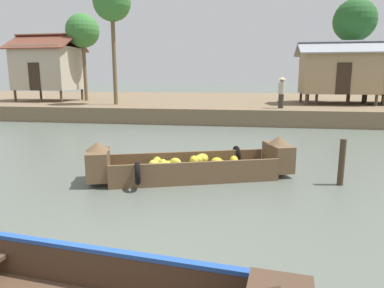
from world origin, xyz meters
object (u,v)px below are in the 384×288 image
at_px(stilt_house_mid_right, 345,73).
at_px(palm_tree_far, 83,31).
at_px(stilt_house_mid_left, 338,72).
at_px(mooring_post, 342,162).
at_px(banana_boat, 192,165).
at_px(stilt_house_left, 48,68).
at_px(vendor_person, 281,91).
at_px(palm_tree_mid, 112,3).
at_px(palm_tree_near, 355,21).

bearing_deg(stilt_house_mid_right, palm_tree_far, -179.82).
xyz_separation_m(stilt_house_mid_left, mooring_post, (-3.14, -14.30, -2.28)).
distance_m(stilt_house_mid_right, mooring_post, 15.70).
xyz_separation_m(banana_boat, stilt_house_left, (-12.59, 14.46, 2.83)).
distance_m(stilt_house_mid_right, palm_tree_far, 17.63).
bearing_deg(vendor_person, palm_tree_mid, 173.28).
relative_size(stilt_house_mid_right, vendor_person, 2.92).
bearing_deg(vendor_person, stilt_house_left, 166.92).
distance_m(banana_boat, mooring_post, 3.54).
bearing_deg(palm_tree_near, stilt_house_mid_left, -118.81).
distance_m(palm_tree_far, mooring_post, 20.95).
bearing_deg(palm_tree_far, palm_tree_near, 5.50).
relative_size(palm_tree_mid, mooring_post, 6.46).
distance_m(banana_boat, stilt_house_left, 19.38).
height_order(vendor_person, mooring_post, vendor_person).
distance_m(stilt_house_left, vendor_person, 16.12).
bearing_deg(banana_boat, palm_tree_mid, 119.23).
relative_size(stilt_house_mid_left, mooring_post, 4.54).
relative_size(banana_boat, mooring_post, 4.64).
height_order(palm_tree_near, mooring_post, palm_tree_near).
bearing_deg(banana_boat, vendor_person, 74.21).
height_order(stilt_house_left, palm_tree_mid, palm_tree_mid).
height_order(palm_tree_near, vendor_person, palm_tree_near).
height_order(palm_tree_mid, mooring_post, palm_tree_mid).
bearing_deg(stilt_house_mid_right, mooring_post, -103.86).
xyz_separation_m(stilt_house_left, palm_tree_mid, (5.89, -2.49, 3.56)).
xyz_separation_m(banana_boat, stilt_house_mid_left, (6.67, 14.31, 2.49)).
relative_size(palm_tree_far, vendor_person, 3.59).
height_order(banana_boat, stilt_house_mid_right, stilt_house_mid_right).
bearing_deg(mooring_post, stilt_house_mid_right, 76.14).
distance_m(banana_boat, stilt_house_mid_left, 15.98).
bearing_deg(palm_tree_near, stilt_house_mid_right, -114.83).
xyz_separation_m(palm_tree_mid, mooring_post, (10.23, -11.96, -6.18)).
relative_size(palm_tree_far, mooring_post, 5.45).
bearing_deg(vendor_person, banana_boat, -105.79).
height_order(stilt_house_mid_right, mooring_post, stilt_house_mid_right).
distance_m(palm_tree_near, vendor_person, 8.90).
bearing_deg(vendor_person, mooring_post, -87.50).
distance_m(palm_tree_mid, palm_tree_far, 4.75).
xyz_separation_m(banana_boat, stilt_house_mid_right, (7.25, 15.10, 2.41)).
bearing_deg(stilt_house_mid_right, stilt_house_mid_left, -126.40).
relative_size(stilt_house_left, vendor_person, 2.76).
height_order(stilt_house_mid_right, palm_tree_mid, palm_tree_mid).
bearing_deg(mooring_post, palm_tree_mid, 130.53).
bearing_deg(banana_boat, stilt_house_mid_right, 64.34).
bearing_deg(banana_boat, palm_tree_far, 124.00).
distance_m(stilt_house_mid_left, palm_tree_far, 17.06).
height_order(banana_boat, palm_tree_mid, palm_tree_mid).
bearing_deg(palm_tree_mid, palm_tree_near, 18.13).
relative_size(palm_tree_near, mooring_post, 6.10).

